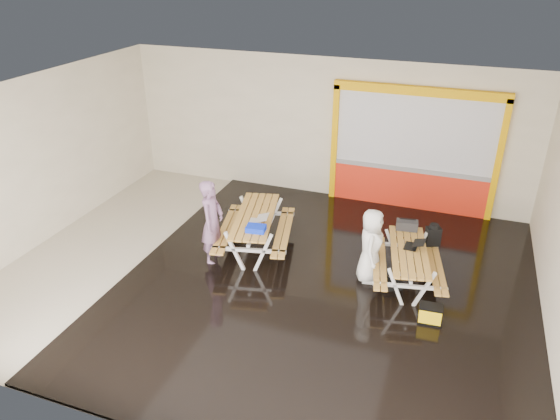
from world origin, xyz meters
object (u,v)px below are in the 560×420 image
at_px(picnic_table_left, 255,224).
at_px(fluke_bag, 430,314).
at_px(person_right, 371,246).
at_px(person_left, 212,222).
at_px(blue_pouch, 256,229).
at_px(dark_case, 392,284).
at_px(backpack, 433,235).
at_px(picnic_table_right, 408,259).
at_px(laptop_right, 414,245).
at_px(toolbox, 407,225).
at_px(laptop_left, 258,221).

xyz_separation_m(picnic_table_left, fluke_bag, (3.68, -1.24, -0.44)).
bearing_deg(person_right, person_left, 89.59).
distance_m(person_right, blue_pouch, 2.20).
bearing_deg(dark_case, backpack, 62.74).
relative_size(picnic_table_right, fluke_bag, 5.21).
bearing_deg(laptop_right, blue_pouch, -168.78).
distance_m(person_right, toolbox, 1.08).
height_order(laptop_right, fluke_bag, laptop_right).
bearing_deg(blue_pouch, laptop_left, 105.94).
relative_size(person_left, person_right, 1.21).
height_order(picnic_table_right, dark_case, picnic_table_right).
relative_size(person_right, toolbox, 3.32).
height_order(picnic_table_left, laptop_right, laptop_right).
relative_size(person_right, laptop_left, 3.29).
xyz_separation_m(picnic_table_left, dark_case, (2.92, -0.43, -0.53)).
xyz_separation_m(picnic_table_right, backpack, (0.36, 0.86, 0.11)).
bearing_deg(blue_pouch, picnic_table_left, 113.92).
relative_size(picnic_table_left, laptop_left, 5.40).
height_order(laptop_right, toolbox, toolbox).
xyz_separation_m(toolbox, backpack, (0.51, 0.06, -0.17)).
xyz_separation_m(person_left, laptop_right, (3.84, 0.62, -0.09)).
relative_size(laptop_left, toolbox, 1.01).
xyz_separation_m(laptop_right, fluke_bag, (0.48, -1.20, -0.59)).
bearing_deg(laptop_left, blue_pouch, -74.06).
bearing_deg(laptop_right, dark_case, -125.27).
bearing_deg(fluke_bag, person_right, 143.10).
xyz_separation_m(picnic_table_left, toolbox, (2.98, 0.62, 0.20)).
height_order(person_left, laptop_left, person_left).
xyz_separation_m(toolbox, dark_case, (-0.06, -1.05, -0.73)).
bearing_deg(laptop_left, person_right, -0.40).
relative_size(picnic_table_right, backpack, 4.43).
bearing_deg(person_right, toolbox, -36.15).
relative_size(picnic_table_right, laptop_left, 4.68).
xyz_separation_m(person_right, dark_case, (0.47, -0.12, -0.67)).
bearing_deg(laptop_left, picnic_table_left, 121.39).
bearing_deg(backpack, blue_pouch, -158.03).
bearing_deg(picnic_table_left, person_right, -7.35).
distance_m(picnic_table_left, laptop_left, 0.43).
bearing_deg(person_left, laptop_right, -84.82).
xyz_separation_m(person_right, toolbox, (0.53, 0.94, 0.06)).
bearing_deg(person_right, fluke_bag, -133.58).
bearing_deg(person_left, fluke_bag, -101.66).
height_order(backpack, dark_case, backpack).
xyz_separation_m(picnic_table_right, person_right, (-0.68, -0.14, 0.21)).
height_order(laptop_left, backpack, laptop_left).
relative_size(person_left, laptop_right, 4.70).
bearing_deg(laptop_left, fluke_bag, -15.04).
height_order(person_right, laptop_left, person_right).
bearing_deg(backpack, person_left, -162.07).
height_order(person_left, dark_case, person_left).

